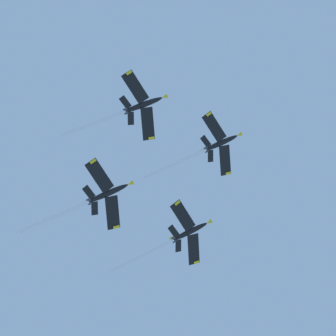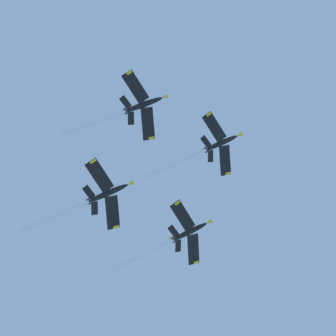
# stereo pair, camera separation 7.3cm
# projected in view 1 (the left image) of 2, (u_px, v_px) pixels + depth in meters

# --- Properties ---
(jet_lead) EXTENTS (26.49, 21.65, 17.43)m
(jet_lead) POSITION_uv_depth(u_px,v_px,m) (209.00, 148.00, 152.98)
(jet_lead) COLOR black
(jet_left_wing) EXTENTS (25.67, 21.71, 17.33)m
(jet_left_wing) POSITION_uv_depth(u_px,v_px,m) (178.00, 237.00, 148.72)
(jet_left_wing) COLOR black
(jet_right_wing) EXTENTS (24.81, 20.78, 16.20)m
(jet_right_wing) POSITION_uv_depth(u_px,v_px,m) (131.00, 109.00, 141.30)
(jet_right_wing) COLOR black
(jet_slot) EXTENTS (24.35, 20.75, 16.96)m
(jet_slot) POSITION_uv_depth(u_px,v_px,m) (93.00, 200.00, 135.99)
(jet_slot) COLOR black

